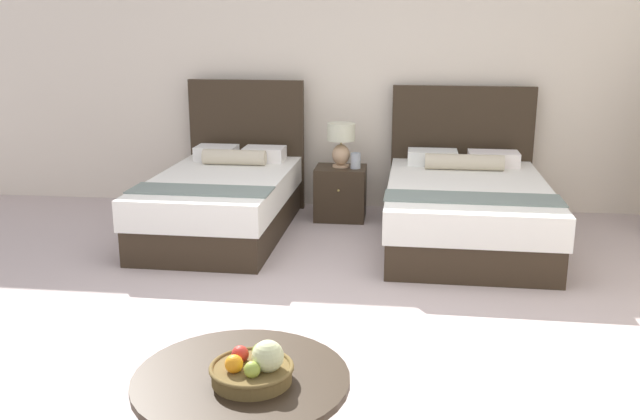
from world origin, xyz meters
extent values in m
cube|color=#BDABA7|center=(0.00, 0.00, -0.01)|extent=(10.27, 9.75, 0.02)
cube|color=silver|center=(0.00, 3.07, 1.36)|extent=(10.27, 0.12, 2.73)
cube|color=#312519|center=(-1.11, 1.81, 0.15)|extent=(1.17, 2.04, 0.30)
cube|color=white|center=(-1.11, 1.81, 0.43)|extent=(1.21, 2.08, 0.26)
cube|color=#312519|center=(-1.10, 2.85, 0.67)|extent=(1.21, 0.08, 1.35)
cube|color=white|center=(-1.35, 2.56, 0.63)|extent=(0.41, 0.31, 0.14)
cube|color=white|center=(-0.85, 2.56, 0.63)|extent=(0.41, 0.31, 0.14)
cylinder|color=beige|center=(-1.11, 2.32, 0.64)|extent=(0.63, 0.16, 0.15)
cube|color=slate|center=(-1.12, 1.22, 0.57)|extent=(1.20, 0.41, 0.01)
cube|color=#312519|center=(1.11, 1.81, 0.15)|extent=(1.38, 2.14, 0.29)
cube|color=white|center=(1.11, 1.81, 0.43)|extent=(1.42, 2.18, 0.26)
cube|color=#312519|center=(1.13, 2.90, 0.65)|extent=(1.42, 0.08, 1.30)
cube|color=white|center=(0.83, 2.61, 0.63)|extent=(0.49, 0.31, 0.14)
cube|color=white|center=(1.42, 2.60, 0.63)|extent=(0.49, 0.31, 0.14)
cylinder|color=beige|center=(1.12, 2.37, 0.63)|extent=(0.74, 0.16, 0.15)
cube|color=slate|center=(1.11, 1.24, 0.56)|extent=(1.41, 0.42, 0.01)
cube|color=#312519|center=(-0.07, 2.49, 0.26)|extent=(0.50, 0.43, 0.53)
sphere|color=tan|center=(-0.07, 2.27, 0.34)|extent=(0.02, 0.02, 0.02)
cylinder|color=tan|center=(-0.07, 2.51, 0.54)|extent=(0.17, 0.17, 0.02)
ellipsoid|color=tan|center=(-0.07, 2.51, 0.65)|extent=(0.18, 0.18, 0.21)
cylinder|color=#99844C|center=(-0.07, 2.51, 0.77)|extent=(0.02, 0.02, 0.04)
cylinder|color=beige|center=(-0.07, 2.51, 0.88)|extent=(0.27, 0.27, 0.17)
cylinder|color=#AFB8C2|center=(0.08, 2.45, 0.60)|extent=(0.10, 0.10, 0.14)
torus|color=#AFB8C2|center=(0.08, 2.45, 0.68)|extent=(0.10, 0.10, 0.01)
cylinder|color=#312519|center=(-0.13, -1.56, 0.41)|extent=(0.95, 0.95, 0.04)
cylinder|color=brown|center=(-0.07, -1.60, 0.46)|extent=(0.35, 0.35, 0.07)
torus|color=brown|center=(-0.07, -1.60, 0.49)|extent=(0.37, 0.37, 0.02)
sphere|color=orange|center=(-0.14, -1.64, 0.52)|extent=(0.08, 0.08, 0.08)
sphere|color=#92A93B|center=(-0.05, -1.67, 0.52)|extent=(0.07, 0.07, 0.07)
sphere|color=beige|center=(0.00, -1.60, 0.55)|extent=(0.14, 0.14, 0.14)
sphere|color=#81B33E|center=(-0.04, -1.52, 0.52)|extent=(0.08, 0.08, 0.08)
sphere|color=red|center=(-0.13, -1.55, 0.52)|extent=(0.08, 0.08, 0.08)
camera|label=1|loc=(0.54, -4.22, 1.91)|focal=38.86mm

